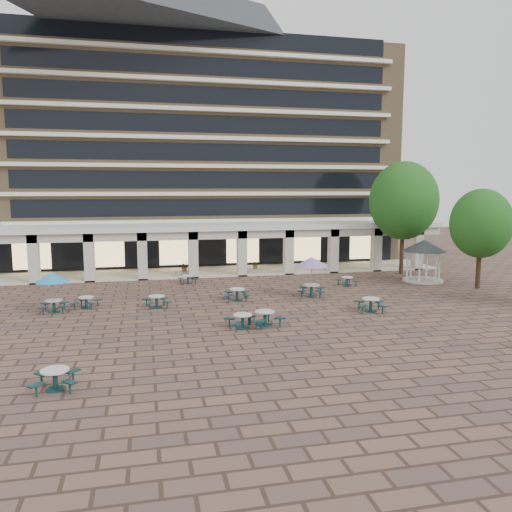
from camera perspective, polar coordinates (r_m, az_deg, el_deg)
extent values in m
plane|color=brown|center=(31.37, -1.11, -6.24)|extent=(120.00, 120.00, 0.00)
cube|color=#8F7550|center=(55.78, -6.45, 11.18)|extent=(40.00, 15.00, 22.00)
cube|color=silver|center=(48.07, -5.34, 4.01)|extent=(36.80, 0.50, 0.35)
cube|color=black|center=(48.23, -5.39, 5.57)|extent=(35.20, 0.05, 1.60)
cube|color=silver|center=(47.98, -5.38, 7.11)|extent=(36.80, 0.50, 0.35)
cube|color=black|center=(48.21, -5.43, 8.66)|extent=(35.20, 0.05, 1.60)
cube|color=silver|center=(48.02, -5.41, 10.21)|extent=(36.80, 0.50, 0.35)
cube|color=black|center=(48.33, -5.47, 11.74)|extent=(35.20, 0.05, 1.60)
cube|color=silver|center=(48.21, -5.45, 13.30)|extent=(36.80, 0.50, 0.35)
cube|color=black|center=(48.58, -5.51, 14.80)|extent=(35.20, 0.05, 1.60)
cube|color=silver|center=(48.54, -5.50, 16.36)|extent=(36.80, 0.50, 0.35)
cube|color=black|center=(48.98, -5.55, 17.82)|extent=(35.20, 0.05, 1.60)
cube|color=silver|center=(49.00, -5.54, 19.36)|extent=(36.80, 0.50, 0.35)
cube|color=black|center=(49.50, -5.59, 20.78)|extent=(35.20, 0.05, 1.60)
cube|color=silver|center=(49.59, -5.58, 22.31)|extent=(36.80, 0.50, 0.35)
cube|color=black|center=(50.16, -5.63, 23.68)|extent=(35.20, 0.05, 1.60)
cube|color=white|center=(45.37, -4.89, 3.42)|extent=(42.00, 6.60, 0.40)
cube|color=beige|center=(42.59, -4.37, 2.54)|extent=(42.00, 0.30, 0.90)
cube|color=black|center=(48.27, -5.29, 0.81)|extent=(38.00, 0.15, 3.20)
cube|color=beige|center=(45.86, -4.83, -1.74)|extent=(42.00, 6.00, 0.12)
cube|color=beige|center=(43.50, -24.05, -0.32)|extent=(0.80, 0.80, 4.00)
cube|color=beige|center=(42.85, -18.51, -0.16)|extent=(0.80, 0.80, 4.00)
cube|color=beige|center=(42.61, -12.86, 0.01)|extent=(0.80, 0.80, 4.00)
cube|color=beige|center=(42.79, -7.19, 0.17)|extent=(0.80, 0.80, 4.00)
cube|color=beige|center=(43.38, -1.63, 0.33)|extent=(0.80, 0.80, 4.00)
cube|color=beige|center=(44.36, 3.73, 0.48)|extent=(0.80, 0.80, 4.00)
cube|color=beige|center=(45.72, 8.82, 0.62)|extent=(0.80, 0.80, 4.00)
cube|color=beige|center=(47.41, 13.57, 0.75)|extent=(0.80, 0.80, 4.00)
cube|color=beige|center=(49.41, 17.98, 0.86)|extent=(0.80, 0.80, 4.00)
cube|color=#FFD88C|center=(48.80, -24.24, 0.00)|extent=(3.20, 0.08, 2.40)
cube|color=#FFD88C|center=(47.90, -16.73, 0.22)|extent=(3.20, 0.08, 2.40)
cube|color=#FFD88C|center=(47.85, -9.07, 0.44)|extent=(3.20, 0.08, 2.40)
cube|color=#FFD88C|center=(48.65, -1.52, 0.65)|extent=(3.20, 0.08, 2.40)
cube|color=#FFD88C|center=(50.26, 5.66, 0.84)|extent=(3.20, 0.08, 2.40)
cube|color=#FFD88C|center=(52.60, 12.30, 1.01)|extent=(3.20, 0.08, 2.40)
cylinder|color=#143B3C|center=(20.96, -21.91, -13.92)|extent=(0.73, 0.73, 0.04)
cylinder|color=#143B3C|center=(20.84, -21.96, -13.09)|extent=(0.19, 0.19, 0.69)
cylinder|color=silver|center=(20.70, -22.02, -12.00)|extent=(1.05, 1.05, 0.05)
cube|color=#143B3C|center=(21.27, -20.20, -12.25)|extent=(0.61, 0.62, 0.05)
cylinder|color=#143B3C|center=(21.35, -20.17, -12.86)|extent=(0.08, 0.08, 0.44)
cube|color=#143B3C|center=(21.42, -23.34, -12.26)|extent=(0.62, 0.61, 0.05)
cylinder|color=#143B3C|center=(21.51, -23.30, -12.87)|extent=(0.08, 0.08, 0.44)
cube|color=#143B3C|center=(20.36, -23.84, -13.35)|extent=(0.61, 0.62, 0.05)
cylinder|color=#143B3C|center=(20.44, -23.80, -13.98)|extent=(0.08, 0.08, 0.44)
cube|color=#143B3C|center=(20.19, -20.52, -13.35)|extent=(0.62, 0.61, 0.05)
cylinder|color=#143B3C|center=(20.28, -20.49, -13.98)|extent=(0.08, 0.08, 0.44)
cylinder|color=#143B3C|center=(27.99, 1.04, -7.91)|extent=(0.76, 0.76, 0.04)
cylinder|color=#143B3C|center=(27.90, 1.04, -7.24)|extent=(0.20, 0.20, 0.72)
cylinder|color=silver|center=(27.79, 1.04, -6.37)|extent=(1.09, 1.09, 0.05)
cube|color=#143B3C|center=(28.67, 1.43, -6.58)|extent=(0.54, 0.67, 0.05)
cylinder|color=#143B3C|center=(28.73, 1.43, -7.07)|extent=(0.09, 0.09, 0.46)
cube|color=#143B3C|center=(28.07, -0.66, -6.89)|extent=(0.67, 0.54, 0.05)
cylinder|color=#143B3C|center=(28.13, -0.66, -7.39)|extent=(0.09, 0.09, 0.46)
cube|color=#143B3C|center=(27.07, 0.63, -7.44)|extent=(0.54, 0.67, 0.05)
cylinder|color=#143B3C|center=(27.14, 0.63, -7.95)|extent=(0.09, 0.09, 0.46)
cube|color=#143B3C|center=(27.70, 2.77, -7.10)|extent=(0.67, 0.54, 0.05)
cylinder|color=#143B3C|center=(27.76, 2.76, -7.60)|extent=(0.09, 0.09, 0.46)
cylinder|color=#143B3C|center=(27.46, -1.53, -8.22)|extent=(0.73, 0.73, 0.04)
cylinder|color=#143B3C|center=(27.38, -1.53, -7.57)|extent=(0.19, 0.19, 0.69)
cylinder|color=silver|center=(27.27, -1.53, -6.72)|extent=(1.04, 1.04, 0.05)
cube|color=#143B3C|center=(28.06, -0.84, -6.94)|extent=(0.57, 0.63, 0.05)
cylinder|color=#143B3C|center=(28.12, -0.84, -7.42)|extent=(0.08, 0.08, 0.44)
cube|color=#143B3C|center=(27.68, -3.07, -7.16)|extent=(0.63, 0.57, 0.05)
cylinder|color=#143B3C|center=(27.74, -3.07, -7.64)|extent=(0.08, 0.08, 0.44)
cube|color=#143B3C|center=(26.64, -2.26, -7.75)|extent=(0.57, 0.63, 0.05)
cylinder|color=#143B3C|center=(26.70, -2.26, -8.24)|extent=(0.08, 0.08, 0.44)
cube|color=#143B3C|center=(27.03, 0.05, -7.51)|extent=(0.63, 0.57, 0.05)
cylinder|color=#143B3C|center=(27.09, 0.05, -8.00)|extent=(0.08, 0.08, 0.44)
cylinder|color=#143B3C|center=(33.35, -22.06, -5.93)|extent=(0.71, 0.71, 0.04)
cylinder|color=#143B3C|center=(33.28, -22.09, -5.41)|extent=(0.18, 0.18, 0.67)
cylinder|color=silver|center=(33.19, -22.12, -4.73)|extent=(1.01, 1.01, 0.05)
cube|color=#143B3C|center=(33.74, -21.06, -4.99)|extent=(0.58, 0.60, 0.05)
cylinder|color=#143B3C|center=(33.79, -21.04, -5.37)|extent=(0.08, 0.08, 0.42)
cube|color=#143B3C|center=(33.86, -22.94, -5.04)|extent=(0.60, 0.58, 0.05)
cylinder|color=#143B3C|center=(33.91, -22.92, -5.42)|extent=(0.08, 0.08, 0.42)
cube|color=#143B3C|center=(32.78, -23.17, -5.46)|extent=(0.58, 0.60, 0.05)
cylinder|color=#143B3C|center=(32.83, -23.14, -5.85)|extent=(0.08, 0.08, 0.42)
cube|color=#143B3C|center=(32.66, -21.22, -5.40)|extent=(0.60, 0.58, 0.05)
cylinder|color=#143B3C|center=(32.71, -21.20, -5.80)|extent=(0.08, 0.08, 0.42)
cylinder|color=gray|center=(33.10, -22.16, -3.92)|extent=(0.05, 0.05, 2.42)
cone|color=#2391DA|center=(32.93, -22.25, -2.29)|extent=(2.12, 2.12, 0.56)
cylinder|color=#143B3C|center=(32.72, -11.26, -5.76)|extent=(0.72, 0.72, 0.04)
cylinder|color=#143B3C|center=(32.65, -11.27, -5.22)|extent=(0.18, 0.18, 0.67)
cylinder|color=silver|center=(32.56, -11.29, -4.52)|extent=(1.02, 1.02, 0.05)
cube|color=#143B3C|center=(33.25, -10.47, -4.77)|extent=(0.57, 0.62, 0.05)
cylinder|color=#143B3C|center=(33.30, -10.46, -5.16)|extent=(0.08, 0.08, 0.43)
cube|color=#143B3C|center=(33.09, -12.40, -4.88)|extent=(0.62, 0.57, 0.05)
cylinder|color=#143B3C|center=(33.14, -12.39, -5.28)|extent=(0.08, 0.08, 0.43)
cube|color=#143B3C|center=(32.00, -12.12, -5.30)|extent=(0.57, 0.62, 0.05)
cylinder|color=#143B3C|center=(32.05, -12.11, -5.71)|extent=(0.08, 0.08, 0.43)
cube|color=#143B3C|center=(32.17, -10.13, -5.18)|extent=(0.62, 0.57, 0.05)
cylinder|color=#143B3C|center=(32.22, -10.12, -5.59)|extent=(0.08, 0.08, 0.43)
cylinder|color=#143B3C|center=(35.58, 6.33, -4.57)|extent=(0.80, 0.80, 0.05)
cylinder|color=#143B3C|center=(35.50, 6.34, -4.01)|extent=(0.21, 0.21, 0.76)
cylinder|color=silver|center=(35.41, 6.35, -3.28)|extent=(1.15, 1.15, 0.06)
cube|color=#143B3C|center=(36.08, 7.41, -3.64)|extent=(0.71, 0.54, 0.06)
cylinder|color=#143B3C|center=(36.13, 7.40, -4.05)|extent=(0.09, 0.09, 0.48)
cube|color=#143B3C|center=(36.14, 5.39, -3.59)|extent=(0.54, 0.71, 0.06)
cylinder|color=#143B3C|center=(36.19, 5.39, -4.00)|extent=(0.09, 0.09, 0.48)
cube|color=#143B3C|center=(34.90, 5.25, -3.99)|extent=(0.71, 0.54, 0.06)
cylinder|color=#143B3C|center=(34.95, 5.24, -4.41)|extent=(0.09, 0.09, 0.48)
cube|color=#143B3C|center=(34.83, 7.33, -4.04)|extent=(0.54, 0.71, 0.06)
cylinder|color=#143B3C|center=(34.89, 7.33, -4.47)|extent=(0.09, 0.09, 0.48)
cylinder|color=gray|center=(35.32, 6.37, -2.42)|extent=(0.06, 0.06, 2.76)
cone|color=#9A79C2|center=(35.14, 6.39, -0.67)|extent=(2.41, 2.41, 0.63)
cylinder|color=#143B3C|center=(31.89, 12.95, -6.16)|extent=(0.78, 0.78, 0.04)
cylinder|color=#143B3C|center=(31.81, 12.97, -5.56)|extent=(0.20, 0.20, 0.73)
cylinder|color=silver|center=(31.72, 13.00, -4.78)|extent=(1.11, 1.11, 0.06)
cube|color=#143B3C|center=(32.48, 13.85, -5.09)|extent=(0.68, 0.57, 0.06)
cylinder|color=#143B3C|center=(32.54, 13.84, -5.53)|extent=(0.09, 0.09, 0.47)
cube|color=#143B3C|center=(32.27, 11.72, -5.11)|extent=(0.57, 0.68, 0.06)
cylinder|color=#143B3C|center=(32.33, 11.70, -5.55)|extent=(0.09, 0.09, 0.47)
cube|color=#143B3C|center=(31.09, 12.07, -5.61)|extent=(0.68, 0.57, 0.06)
cylinder|color=#143B3C|center=(31.15, 12.05, -6.06)|extent=(0.09, 0.09, 0.47)
cube|color=#143B3C|center=(31.32, 14.28, -5.58)|extent=(0.57, 0.68, 0.06)
cylinder|color=#143B3C|center=(31.38, 14.27, -6.03)|extent=(0.09, 0.09, 0.47)
cylinder|color=#143B3C|center=(33.78, -18.81, -5.61)|extent=(0.67, 0.67, 0.04)
cylinder|color=#143B3C|center=(33.71, -18.83, -5.12)|extent=(0.17, 0.17, 0.63)
cylinder|color=silver|center=(33.63, -18.86, -4.48)|extent=(0.96, 0.96, 0.05)
cube|color=#143B3C|center=(33.99, -17.69, -4.78)|extent=(0.59, 0.50, 0.05)
cylinder|color=#143B3C|center=(34.04, -17.67, -5.14)|extent=(0.08, 0.08, 0.40)
cube|color=#143B3C|center=(34.36, -19.36, -4.72)|extent=(0.50, 0.59, 0.05)
cylinder|color=#143B3C|center=(34.41, -19.34, -5.08)|extent=(0.08, 0.08, 0.40)
cube|color=#143B3C|center=(33.40, -20.01, -5.10)|extent=(0.59, 0.50, 0.05)
cylinder|color=#143B3C|center=(33.45, -20.00, -5.47)|extent=(0.08, 0.08, 0.40)
cube|color=#143B3C|center=(33.02, -18.30, -5.17)|extent=(0.50, 0.59, 0.05)
cylinder|color=#143B3C|center=(33.07, -18.29, -5.54)|extent=(0.08, 0.08, 0.40)
cylinder|color=#143B3C|center=(34.19, -2.18, -5.04)|extent=(0.74, 0.74, 0.04)
cylinder|color=#143B3C|center=(34.12, -2.18, -4.50)|extent=(0.19, 0.19, 0.70)
cylinder|color=silver|center=(34.03, -2.18, -3.80)|extent=(1.06, 1.06, 0.05)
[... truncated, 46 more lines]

